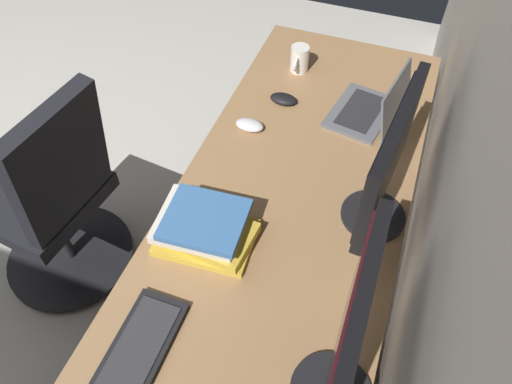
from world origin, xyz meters
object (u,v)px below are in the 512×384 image
at_px(laptop_leftmost, 374,108).
at_px(coffee_mug, 299,59).
at_px(keyboard_main, 128,369).
at_px(mouse_main, 250,125).
at_px(mouse_spare, 283,99).
at_px(monitor_primary, 345,349).
at_px(monitor_secondary, 387,163).
at_px(office_chair, 56,205).
at_px(book_stack_near, 205,228).
at_px(drawer_pedestal, 249,378).

height_order(laptop_leftmost, coffee_mug, laptop_leftmost).
xyz_separation_m(keyboard_main, mouse_main, (-0.93, -0.03, 0.01)).
bearing_deg(mouse_main, mouse_spare, 158.73).
bearing_deg(mouse_main, monitor_primary, 32.18).
xyz_separation_m(monitor_secondary, office_chair, (0.15, -1.16, -0.51)).
bearing_deg(laptop_leftmost, office_chair, -60.73).
xyz_separation_m(keyboard_main, book_stack_near, (-0.43, 0.02, 0.04)).
distance_m(monitor_primary, book_stack_near, 0.60).
distance_m(drawer_pedestal, book_stack_near, 0.54).
relative_size(coffee_mug, office_chair, 0.12).
height_order(book_stack_near, coffee_mug, coffee_mug).
height_order(drawer_pedestal, book_stack_near, book_stack_near).
bearing_deg(keyboard_main, book_stack_near, 177.59).
distance_m(keyboard_main, mouse_main, 0.93).
height_order(mouse_main, mouse_spare, same).
bearing_deg(keyboard_main, mouse_main, -178.35).
bearing_deg(drawer_pedestal, office_chair, -109.70).
height_order(laptop_leftmost, book_stack_near, laptop_leftmost).
distance_m(monitor_secondary, book_stack_near, 0.55).
height_order(mouse_spare, office_chair, office_chair).
bearing_deg(coffee_mug, monitor_primary, 20.20).
bearing_deg(mouse_spare, monitor_secondary, 45.25).
distance_m(keyboard_main, mouse_spare, 1.11).
bearing_deg(monitor_secondary, book_stack_near, -60.95).
height_order(monitor_secondary, coffee_mug, monitor_secondary).
distance_m(monitor_secondary, mouse_main, 0.60).
bearing_deg(laptop_leftmost, book_stack_near, -27.17).
distance_m(mouse_main, mouse_spare, 0.19).
distance_m(drawer_pedestal, mouse_main, 0.87).
height_order(drawer_pedestal, monitor_primary, monitor_primary).
bearing_deg(mouse_main, drawer_pedestal, 20.14).
xyz_separation_m(monitor_primary, book_stack_near, (-0.31, -0.47, -0.22)).
height_order(monitor_secondary, mouse_main, monitor_secondary).
distance_m(monitor_secondary, coffee_mug, 0.80).
bearing_deg(drawer_pedestal, mouse_spare, -167.83).
height_order(mouse_spare, book_stack_near, book_stack_near).
height_order(mouse_spare, coffee_mug, coffee_mug).
relative_size(mouse_spare, book_stack_near, 0.35).
distance_m(monitor_primary, office_chair, 1.36).
distance_m(monitor_primary, monitor_secondary, 0.57).
distance_m(laptop_leftmost, keyboard_main, 1.20).
distance_m(monitor_primary, coffee_mug, 1.30).
xyz_separation_m(laptop_leftmost, mouse_main, (0.21, -0.41, -0.03)).
relative_size(monitor_primary, office_chair, 0.50).
xyz_separation_m(laptop_leftmost, book_stack_near, (0.71, -0.36, 0.00)).
relative_size(drawer_pedestal, office_chair, 0.72).
bearing_deg(laptop_leftmost, mouse_main, -62.75).
relative_size(keyboard_main, book_stack_near, 1.41).
distance_m(keyboard_main, office_chair, 0.92).
xyz_separation_m(laptop_leftmost, mouse_spare, (0.03, -0.34, -0.03)).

